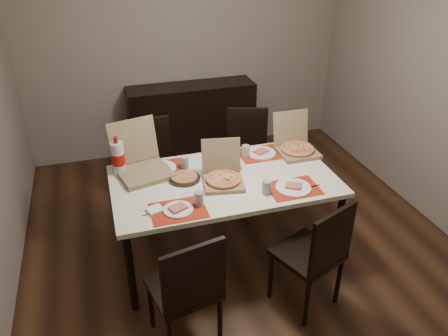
{
  "coord_description": "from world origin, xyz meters",
  "views": [
    {
      "loc": [
        -1.06,
        -3.03,
        2.57
      ],
      "look_at": [
        -0.18,
        -0.13,
        0.85
      ],
      "focal_mm": 35.0,
      "sensor_mm": 36.0,
      "label": 1
    }
  ],
  "objects": [
    {
      "name": "ground",
      "position": [
        0.0,
        0.0,
        -0.01
      ],
      "size": [
        3.8,
        4.0,
        0.02
      ],
      "primitive_type": "cube",
      "color": "#3E2413",
      "rests_on": "ground"
    },
    {
      "name": "room_walls",
      "position": [
        0.0,
        0.43,
        1.73
      ],
      "size": [
        3.84,
        4.02,
        2.62
      ],
      "color": "gray",
      "rests_on": "ground"
    },
    {
      "name": "sideboard",
      "position": [
        0.0,
        1.78,
        0.45
      ],
      "size": [
        1.5,
        0.4,
        0.9
      ],
      "primitive_type": "cube",
      "color": "black",
      "rests_on": "ground"
    },
    {
      "name": "dining_table",
      "position": [
        -0.18,
        -0.13,
        0.68
      ],
      "size": [
        1.8,
        1.0,
        0.75
      ],
      "color": "beige",
      "rests_on": "ground"
    },
    {
      "name": "chair_near_left",
      "position": [
        -0.69,
        -0.99,
        0.51
      ],
      "size": [
        0.5,
        0.5,
        0.93
      ],
      "color": "black",
      "rests_on": "ground"
    },
    {
      "name": "chair_near_right",
      "position": [
        0.27,
        -0.92,
        0.51
      ],
      "size": [
        0.55,
        0.55,
        0.93
      ],
      "color": "black",
      "rests_on": "ground"
    },
    {
      "name": "chair_far_left",
      "position": [
        -0.64,
        0.76,
        0.51
      ],
      "size": [
        0.44,
        0.44,
        0.93
      ],
      "color": "black",
      "rests_on": "ground"
    },
    {
      "name": "chair_far_right",
      "position": [
        0.33,
        0.74,
        0.51
      ],
      "size": [
        0.53,
        0.53,
        0.93
      ],
      "color": "black",
      "rests_on": "ground"
    },
    {
      "name": "setting_near_left",
      "position": [
        -0.6,
        -0.45,
        0.77
      ],
      "size": [
        0.46,
        0.3,
        0.11
      ],
      "color": "#B1220B",
      "rests_on": "dining_table"
    },
    {
      "name": "setting_near_right",
      "position": [
        0.24,
        -0.43,
        0.77
      ],
      "size": [
        0.48,
        0.3,
        0.11
      ],
      "color": "#B1220B",
      "rests_on": "dining_table"
    },
    {
      "name": "setting_far_left",
      "position": [
        -0.62,
        0.17,
        0.77
      ],
      "size": [
        0.48,
        0.3,
        0.11
      ],
      "color": "#B1220B",
      "rests_on": "dining_table"
    },
    {
      "name": "setting_far_right",
      "position": [
        0.23,
        0.19,
        0.77
      ],
      "size": [
        0.49,
        0.3,
        0.11
      ],
      "color": "#B1220B",
      "rests_on": "dining_table"
    },
    {
      "name": "napkin_loose",
      "position": [
        -0.18,
        -0.25,
        0.76
      ],
      "size": [
        0.16,
        0.16,
        0.02
      ],
      "primitive_type": "cube",
      "rotation": [
        0.0,
        0.0,
        1.04
      ],
      "color": "white",
      "rests_on": "dining_table"
    },
    {
      "name": "pizza_box_center",
      "position": [
        -0.2,
        -0.17,
        0.8
      ],
      "size": [
        0.37,
        0.4,
        0.31
      ],
      "color": "olive",
      "rests_on": "dining_table"
    },
    {
      "name": "pizza_box_right",
      "position": [
        0.58,
        0.14,
        0.8
      ],
      "size": [
        0.34,
        0.37,
        0.34
      ],
      "color": "olive",
      "rests_on": "dining_table"
    },
    {
      "name": "pizza_box_left",
      "position": [
        -0.8,
        0.17,
        0.81
      ],
      "size": [
        0.49,
        0.53,
        0.41
      ],
      "color": "olive",
      "rests_on": "dining_table"
    },
    {
      "name": "faina_plate",
      "position": [
        -0.49,
        -0.04,
        0.76
      ],
      "size": [
        0.26,
        0.26,
        0.03
      ],
      "color": "black",
      "rests_on": "dining_table"
    },
    {
      "name": "dip_bowl",
      "position": [
        -0.04,
        0.02,
        0.76
      ],
      "size": [
        0.13,
        0.13,
        0.03
      ],
      "primitive_type": "imported",
      "rotation": [
        0.0,
        0.0,
        0.17
      ],
      "color": "white",
      "rests_on": "dining_table"
    },
    {
      "name": "soda_bottle",
      "position": [
        -0.97,
        0.22,
        0.89
      ],
      "size": [
        0.11,
        0.11,
        0.33
      ],
      "color": "silver",
      "rests_on": "dining_table"
    }
  ]
}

